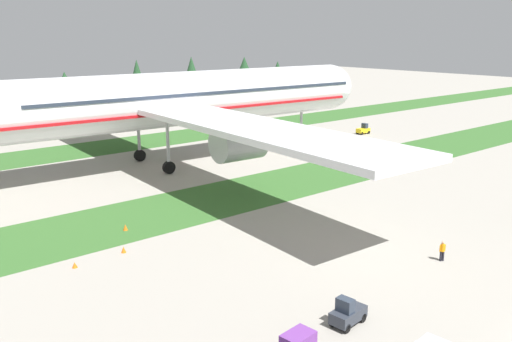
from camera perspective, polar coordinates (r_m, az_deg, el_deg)
grass_strip_near at (r=60.81m, az=-5.32°, el=-3.23°), size 320.00×11.71×0.01m
grass_strip_far at (r=91.42m, az=-17.99°, el=2.12°), size 320.00×11.71×0.01m
airliner at (r=76.77m, az=-9.38°, el=7.47°), size 70.50×86.83×26.02m
baggage_tug at (r=36.45m, az=9.67°, el=-14.62°), size 2.73×1.59×1.97m
pushback_tractor at (r=102.95m, az=11.31°, el=4.32°), size 2.66×1.43×1.97m
ground_crew_marshaller at (r=47.56m, az=19.14°, el=-7.93°), size 0.52×0.36×1.74m
taxiway_marker_0 at (r=71.85m, az=13.03°, el=-0.53°), size 0.44×0.44×0.59m
taxiway_marker_1 at (r=48.22m, az=-13.85°, el=-8.08°), size 0.44×0.44×0.55m
taxiway_marker_2 at (r=53.37m, az=-13.67°, el=-5.81°), size 0.44×0.44×0.59m
taxiway_marker_3 at (r=46.40m, az=-18.65°, el=-9.41°), size 0.44×0.44×0.47m
distant_tree_line at (r=137.75m, az=-23.32°, el=8.39°), size 177.82×9.91×11.96m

